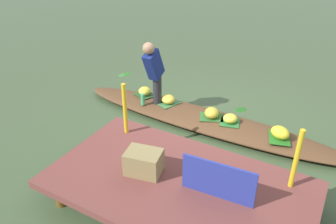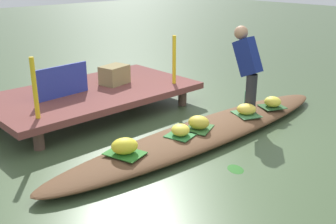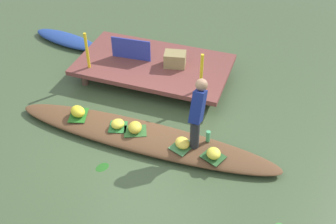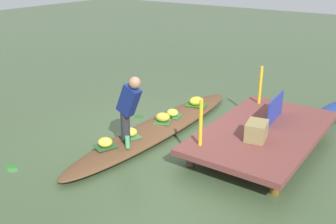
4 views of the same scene
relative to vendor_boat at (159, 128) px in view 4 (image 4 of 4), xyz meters
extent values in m
plane|color=#3E5233|center=(0.00, 0.00, -0.09)|extent=(40.00, 40.00, 0.00)
cube|color=brown|center=(-0.53, 1.93, 0.23)|extent=(3.20, 1.80, 0.10)
cylinder|color=brown|center=(-1.81, 1.21, 0.04)|extent=(0.14, 0.14, 0.27)
cylinder|color=brown|center=(0.75, 1.21, 0.04)|extent=(0.14, 0.14, 0.27)
cylinder|color=brown|center=(-1.81, 2.65, 0.04)|extent=(0.14, 0.14, 0.27)
cylinder|color=brown|center=(0.75, 2.65, 0.04)|extent=(0.14, 0.14, 0.27)
ellipsoid|color=brown|center=(0.00, 0.00, 0.00)|extent=(4.95, 0.89, 0.18)
cube|color=#3E7743|center=(0.76, -0.09, 0.10)|extent=(0.43, 0.47, 0.01)
ellipsoid|color=yellow|center=(0.76, -0.09, 0.17)|extent=(0.36, 0.37, 0.15)
cube|color=#275327|center=(1.32, -0.16, 0.10)|extent=(0.45, 0.42, 0.01)
ellipsoid|color=yellow|center=(1.32, -0.16, 0.17)|extent=(0.33, 0.33, 0.16)
cube|color=#266D21|center=(-1.31, 0.06, 0.10)|extent=(0.42, 0.50, 0.01)
ellipsoid|color=yellow|center=(-1.31, 0.06, 0.19)|extent=(0.38, 0.36, 0.19)
cube|color=#2C7434|center=(-0.48, 0.00, 0.10)|extent=(0.39, 0.39, 0.01)
ellipsoid|color=yellow|center=(-0.48, 0.00, 0.17)|extent=(0.32, 0.33, 0.15)
cube|color=#32652C|center=(-0.14, 0.00, 0.10)|extent=(0.49, 0.45, 0.01)
ellipsoid|color=gold|center=(-0.14, 0.00, 0.18)|extent=(0.32, 0.35, 0.17)
cylinder|color=#28282D|center=(0.95, -0.02, 0.37)|extent=(0.16, 0.16, 0.55)
cube|color=navy|center=(0.95, 0.09, 0.88)|extent=(0.19, 0.47, 0.59)
sphere|color=#9E7556|center=(0.95, 0.23, 1.21)|extent=(0.20, 0.20, 0.20)
cylinder|color=#4DB170|center=(1.14, 0.19, 0.20)|extent=(0.08, 0.08, 0.21)
cube|color=#293698|center=(-1.03, 1.93, 0.51)|extent=(0.86, 0.09, 0.47)
cylinder|color=yellow|center=(-1.73, 1.33, 0.68)|extent=(0.06, 0.06, 0.79)
cylinder|color=yellow|center=(0.67, 1.33, 0.68)|extent=(0.06, 0.06, 0.79)
cube|color=olive|center=(-0.06, 1.98, 0.43)|extent=(0.50, 0.40, 0.30)
ellipsoid|color=#215C1B|center=(-0.40, -0.83, -0.09)|extent=(0.27, 0.30, 0.01)
ellipsoid|color=#387F34|center=(2.54, -1.07, -0.09)|extent=(0.19, 0.24, 0.01)
ellipsoid|color=#2C6C24|center=(2.50, -1.17, -0.09)|extent=(0.19, 0.30, 0.01)
camera|label=1|loc=(-2.00, 4.77, 3.06)|focal=36.57mm
camera|label=2|loc=(-3.78, -3.34, 2.11)|focal=43.19mm
camera|label=3|loc=(2.17, -4.87, 4.97)|focal=43.58mm
camera|label=4|loc=(5.62, 4.17, 3.10)|focal=41.75mm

